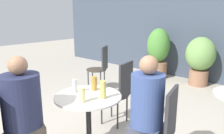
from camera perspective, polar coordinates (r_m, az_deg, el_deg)
name	(u,v)px	position (r m, az deg, el deg)	size (l,w,h in m)	color
storefront_wall	(215,18)	(5.54, 25.37, 11.39)	(10.00, 0.06, 3.00)	#3D4756
cafe_table_near	(88,111)	(2.50, -6.19, -11.40)	(0.74, 0.74, 0.73)	black
bistro_chair_0	(8,129)	(2.31, -25.59, -14.48)	(0.44, 0.46, 0.95)	#42382D
bistro_chair_1	(161,127)	(2.18, 12.60, -15.10)	(0.45, 0.43, 0.95)	#42382D
bistro_chair_2	(101,65)	(4.59, -2.94, 0.62)	(0.47, 0.46, 0.95)	#42382D
bistro_chair_3	(121,88)	(3.14, 2.24, -5.63)	(0.44, 0.42, 0.95)	#42382D
seated_person_0	(24,109)	(2.25, -22.02, -10.05)	(0.39, 0.42, 1.24)	brown
seated_person_1	(146,107)	(2.14, 8.80, -10.25)	(0.36, 0.33, 1.24)	#42475B
beer_glass_0	(103,90)	(2.31, -2.37, -5.94)	(0.07, 0.07, 0.19)	#DBC65B
beer_glass_1	(94,83)	(2.56, -4.71, -4.30)	(0.07, 0.07, 0.16)	#B28433
beer_glass_2	(75,86)	(2.52, -9.70, -4.94)	(0.06, 0.06, 0.15)	silver
beer_glass_3	(82,95)	(2.24, -7.89, -7.20)	(0.07, 0.07, 0.16)	beige
potted_plant_0	(158,52)	(5.66, 11.96, 3.96)	(0.57, 0.57, 1.26)	#93664C
potted_plant_1	(200,58)	(5.30, 22.04, 2.26)	(0.65, 0.65, 1.11)	#93664C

